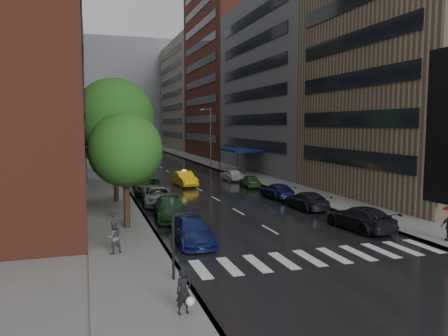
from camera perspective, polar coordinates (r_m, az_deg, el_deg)
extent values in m
plane|color=gray|center=(24.50, 9.84, -10.08)|extent=(220.00, 220.00, 0.00)
cube|color=black|center=(72.02, -8.83, 0.41)|extent=(14.00, 140.00, 0.01)
cube|color=gray|center=(71.20, -16.00, 0.25)|extent=(4.00, 140.00, 0.15)
cube|color=gray|center=(73.93, -1.92, 0.66)|extent=(4.00, 140.00, 0.15)
cube|color=silver|center=(20.59, -3.09, -13.06)|extent=(0.55, 2.80, 0.01)
cube|color=silver|center=(20.97, 0.71, -12.70)|extent=(0.55, 2.80, 0.01)
cube|color=silver|center=(21.43, 4.35, -12.31)|extent=(0.55, 2.80, 0.01)
cube|color=silver|center=(21.97, 7.81, -11.89)|extent=(0.55, 2.80, 0.01)
cube|color=silver|center=(22.58, 11.08, -11.45)|extent=(0.55, 2.80, 0.01)
cube|color=silver|center=(23.27, 14.17, -11.00)|extent=(0.55, 2.80, 0.01)
cube|color=silver|center=(24.01, 17.05, -10.55)|extent=(0.55, 2.80, 0.01)
cube|color=silver|center=(24.81, 19.76, -10.11)|extent=(0.55, 2.80, 0.01)
cube|color=silver|center=(25.67, 22.28, -9.67)|extent=(0.55, 2.80, 0.01)
cube|color=silver|center=(26.57, 24.62, -9.25)|extent=(0.55, 2.80, 0.01)
cube|color=maroon|center=(33.72, -25.23, 16.08)|extent=(8.00, 20.00, 26.00)
cube|color=gray|center=(57.94, -22.21, 15.64)|extent=(8.00, 28.00, 34.00)
cube|color=#937A5B|center=(85.08, -20.58, 8.34)|extent=(8.00, 28.00, 22.00)
cube|color=slate|center=(115.60, -19.98, 11.56)|extent=(8.00, 32.00, 38.00)
cube|color=#937A5B|center=(42.72, 21.16, 16.66)|extent=(8.00, 20.00, 30.00)
cube|color=slate|center=(62.75, 6.98, 10.62)|extent=(8.00, 28.00, 24.00)
cube|color=maroon|center=(89.48, -0.66, 13.06)|extent=(8.00, 28.00, 36.00)
cube|color=gray|center=(118.00, -4.98, 9.32)|extent=(8.00, 32.00, 28.00)
cube|color=black|center=(31.79, 26.42, 4.89)|extent=(0.30, 2.20, 10.00)
cube|color=slate|center=(139.62, -13.30, 9.46)|extent=(40.00, 14.00, 32.00)
cylinder|color=#382619|center=(28.13, -12.61, -3.84)|extent=(0.40, 0.40, 4.05)
sphere|color=#1E5116|center=(27.79, -12.74, 2.35)|extent=(4.63, 4.63, 4.63)
cylinder|color=#382619|center=(37.68, -13.96, -0.17)|extent=(0.40, 0.40, 5.74)
sphere|color=#1E5116|center=(37.49, -14.12, 6.39)|extent=(6.56, 6.56, 6.56)
cylinder|color=#382619|center=(54.55, -15.12, 1.20)|extent=(0.40, 0.40, 4.99)
sphere|color=#1E5116|center=(54.39, -15.23, 5.14)|extent=(5.71, 5.71, 5.71)
imported|color=#E3A50B|center=(47.19, -5.23, -1.39)|extent=(2.14, 4.97, 1.59)
imported|color=#111B4F|center=(24.70, -4.13, -8.19)|extent=(2.09, 4.89, 1.41)
imported|color=#1A3B1C|center=(30.97, -7.00, -5.23)|extent=(2.57, 5.44, 1.53)
imported|color=slate|center=(36.32, -8.61, -3.67)|extent=(2.82, 5.46, 1.47)
imported|color=#173317|center=(42.41, -9.95, -2.31)|extent=(3.05, 5.69, 1.52)
imported|color=slate|center=(49.32, -11.05, -1.22)|extent=(1.99, 4.65, 1.49)
imported|color=silver|center=(54.59, -11.70, -0.60)|extent=(2.14, 4.93, 1.41)
imported|color=#16321C|center=(62.26, -12.45, 0.15)|extent=(1.49, 4.25, 1.40)
imported|color=black|center=(28.93, 17.38, -6.27)|extent=(2.47, 5.32, 1.51)
imported|color=black|center=(34.80, 10.73, -4.19)|extent=(1.98, 4.81, 1.39)
imported|color=#0D113E|center=(39.62, 6.97, -2.97)|extent=(1.94, 4.62, 1.33)
imported|color=#1A391A|center=(45.91, 3.39, -1.73)|extent=(1.99, 4.09, 1.34)
imported|color=silver|center=(51.54, 0.98, -0.85)|extent=(1.93, 4.28, 1.43)
imported|color=black|center=(15.60, -5.29, -15.76)|extent=(0.65, 0.50, 1.58)
sphere|color=white|center=(15.67, -4.45, -16.98)|extent=(0.32, 0.32, 0.32)
imported|color=#46464A|center=(22.87, -14.24, -8.75)|extent=(0.99, 0.88, 1.69)
imported|color=black|center=(22.68, -14.29, -6.77)|extent=(0.96, 0.98, 0.88)
cylinder|color=black|center=(18.57, -6.65, -9.59)|extent=(0.12, 0.12, 3.20)
imported|color=black|center=(18.25, -6.70, -5.35)|extent=(0.18, 0.15, 0.90)
cylinder|color=gray|center=(51.01, -14.11, 3.34)|extent=(0.18, 0.18, 9.00)
cube|color=gray|center=(51.12, -12.64, 8.09)|extent=(0.50, 0.22, 0.16)
cylinder|color=gray|center=(68.52, -1.76, 4.09)|extent=(0.18, 0.18, 9.00)
cube|color=gray|center=(68.16, -2.91, 7.61)|extent=(0.50, 0.22, 0.16)
cube|color=navy|center=(59.44, 2.00, 2.39)|extent=(4.00, 8.00, 0.25)
cylinder|color=black|center=(55.45, 1.76, 0.59)|extent=(0.12, 0.12, 3.00)
cylinder|color=black|center=(62.64, -0.55, 1.19)|extent=(0.12, 0.12, 3.00)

